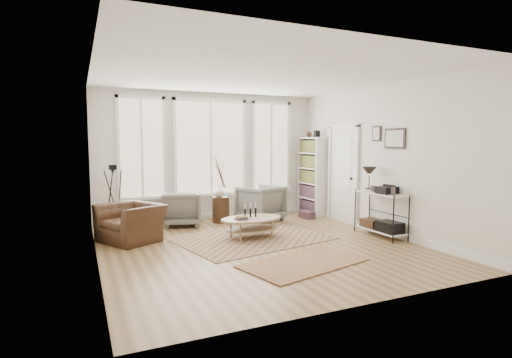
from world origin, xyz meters
name	(u,v)px	position (x,y,z in m)	size (l,w,h in m)	color
room	(260,163)	(0.02, 0.03, 1.43)	(5.50, 5.54, 2.90)	#9A7950
bay_window	(211,150)	(0.00, 2.71, 1.61)	(4.14, 0.12, 2.24)	beige
door	(343,172)	(2.57, 1.15, 1.12)	(0.09, 1.06, 2.22)	white
bookcase	(312,176)	(2.44, 2.23, 0.96)	(0.31, 0.85, 2.06)	white
low_shelf	(380,210)	(2.38, -0.30, 0.51)	(0.38, 1.08, 1.30)	white
wall_art	(390,137)	(2.58, -0.27, 1.88)	(0.04, 0.88, 0.44)	black
rug_main	(251,238)	(0.08, 0.57, 0.01)	(2.66, 2.00, 0.01)	brown
rug_runner	(303,263)	(0.17, -1.18, 0.01)	(1.83, 1.01, 0.01)	brown
coffee_table	(251,222)	(0.09, 0.58, 0.30)	(1.28, 0.89, 0.55)	#A0865E
armchair_left	(182,208)	(-0.81, 2.23, 0.37)	(0.79, 0.81, 0.74)	slate
armchair_right	(261,203)	(0.94, 2.00, 0.40)	(0.86, 0.89, 0.81)	slate
side_table	(221,188)	(0.06, 2.20, 0.77)	(0.38, 0.38, 1.60)	#3C2416
vase	(219,191)	(0.03, 2.25, 0.70)	(0.25, 0.25, 0.27)	silver
accent_chair	(131,223)	(-1.98, 1.25, 0.34)	(0.90, 1.03, 0.67)	#3C2416
tripod_camera	(114,202)	(-2.20, 2.04, 0.62)	(0.47, 0.47, 1.34)	black
book_stack_near	(305,214)	(2.05, 1.90, 0.08)	(0.20, 0.26, 0.16)	maroon
book_stack_far	(308,215)	(2.05, 1.74, 0.08)	(0.21, 0.26, 0.17)	maroon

